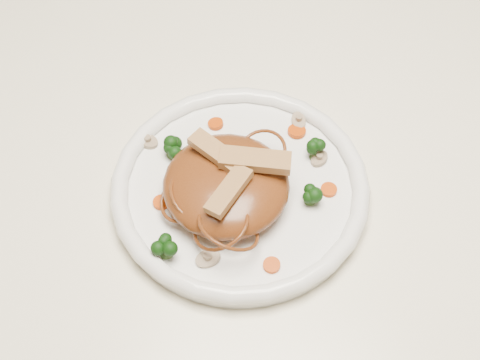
{
  "coord_description": "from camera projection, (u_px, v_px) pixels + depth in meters",
  "views": [
    {
      "loc": [
        -0.02,
        -0.42,
        1.39
      ],
      "look_at": [
        -0.05,
        0.01,
        0.78
      ],
      "focal_mm": 50.56,
      "sensor_mm": 36.0,
      "label": 1
    }
  ],
  "objects": [
    {
      "name": "table",
      "position": [
        279.0,
        250.0,
        0.84
      ],
      "size": [
        1.2,
        0.8,
        0.75
      ],
      "color": "white",
      "rests_on": "ground"
    },
    {
      "name": "plate",
      "position": [
        240.0,
        191.0,
        0.76
      ],
      "size": [
        0.29,
        0.29,
        0.02
      ],
      "primitive_type": "cylinder",
      "rotation": [
        0.0,
        0.0,
        -0.01
      ],
      "color": "white",
      "rests_on": "table"
    },
    {
      "name": "noodle_mound",
      "position": [
        226.0,
        185.0,
        0.73
      ],
      "size": [
        0.14,
        0.14,
        0.04
      ],
      "primitive_type": "ellipsoid",
      "rotation": [
        0.0,
        0.0,
        -0.03
      ],
      "color": "brown",
      "rests_on": "plate"
    },
    {
      "name": "chicken_a",
      "position": [
        255.0,
        160.0,
        0.71
      ],
      "size": [
        0.08,
        0.03,
        0.01
      ],
      "primitive_type": "cube",
      "rotation": [
        0.0,
        0.0,
        -0.04
      ],
      "color": "tan",
      "rests_on": "noodle_mound"
    },
    {
      "name": "chicken_b",
      "position": [
        216.0,
        152.0,
        0.72
      ],
      "size": [
        0.06,
        0.05,
        0.01
      ],
      "primitive_type": "cube",
      "rotation": [
        0.0,
        0.0,
        2.51
      ],
      "color": "tan",
      "rests_on": "noodle_mound"
    },
    {
      "name": "chicken_c",
      "position": [
        229.0,
        191.0,
        0.69
      ],
      "size": [
        0.05,
        0.07,
        0.01
      ],
      "primitive_type": "cube",
      "rotation": [
        0.0,
        0.0,
        4.21
      ],
      "color": "tan",
      "rests_on": "noodle_mound"
    },
    {
      "name": "broccoli_0",
      "position": [
        316.0,
        150.0,
        0.77
      ],
      "size": [
        0.03,
        0.03,
        0.03
      ],
      "primitive_type": null,
      "rotation": [
        0.0,
        0.0,
        0.13
      ],
      "color": "#0E350B",
      "rests_on": "plate"
    },
    {
      "name": "broccoli_1",
      "position": [
        172.0,
        148.0,
        0.77
      ],
      "size": [
        0.02,
        0.02,
        0.03
      ],
      "primitive_type": null,
      "rotation": [
        0.0,
        0.0,
        -0.03
      ],
      "color": "#0E350B",
      "rests_on": "plate"
    },
    {
      "name": "broccoli_2",
      "position": [
        165.0,
        246.0,
        0.69
      ],
      "size": [
        0.04,
        0.04,
        0.03
      ],
      "primitive_type": null,
      "rotation": [
        0.0,
        0.0,
        0.33
      ],
      "color": "#0E350B",
      "rests_on": "plate"
    },
    {
      "name": "broccoli_3",
      "position": [
        311.0,
        193.0,
        0.73
      ],
      "size": [
        0.03,
        0.03,
        0.03
      ],
      "primitive_type": null,
      "rotation": [
        0.0,
        0.0,
        0.39
      ],
      "color": "#0E350B",
      "rests_on": "plate"
    },
    {
      "name": "carrot_0",
      "position": [
        297.0,
        131.0,
        0.8
      ],
      "size": [
        0.02,
        0.02,
        0.0
      ],
      "primitive_type": "cylinder",
      "rotation": [
        0.0,
        0.0,
        -0.15
      ],
      "color": "#BF3907",
      "rests_on": "plate"
    },
    {
      "name": "carrot_1",
      "position": [
        161.0,
        202.0,
        0.74
      ],
      "size": [
        0.02,
        0.02,
        0.0
      ],
      "primitive_type": "cylinder",
      "rotation": [
        0.0,
        0.0,
        0.1
      ],
      "color": "#BF3907",
      "rests_on": "plate"
    },
    {
      "name": "carrot_2",
      "position": [
        329.0,
        190.0,
        0.75
      ],
      "size": [
        0.02,
        0.02,
        0.0
      ],
      "primitive_type": "cylinder",
      "rotation": [
        0.0,
        0.0,
        0.28
      ],
      "color": "#BF3907",
      "rests_on": "plate"
    },
    {
      "name": "carrot_3",
      "position": [
        216.0,
        124.0,
        0.81
      ],
      "size": [
        0.02,
        0.02,
        0.0
      ],
      "primitive_type": "cylinder",
      "rotation": [
        0.0,
        0.0,
        -0.04
      ],
      "color": "#BF3907",
      "rests_on": "plate"
    },
    {
      "name": "carrot_4",
      "position": [
        272.0,
        265.0,
        0.7
      ],
      "size": [
        0.02,
        0.02,
        0.0
      ],
      "primitive_type": "cylinder",
      "rotation": [
        0.0,
        0.0,
        -0.42
      ],
      "color": "#BF3907",
      "rests_on": "plate"
    },
    {
      "name": "mushroom_0",
      "position": [
        208.0,
        259.0,
        0.7
      ],
      "size": [
        0.04,
        0.04,
        0.01
      ],
      "primitive_type": "cylinder",
      "rotation": [
        0.0,
        0.0,
        0.44
      ],
      "color": "tan",
      "rests_on": "plate"
    },
    {
      "name": "mushroom_1",
      "position": [
        319.0,
        159.0,
        0.78
      ],
      "size": [
        0.03,
        0.03,
        0.01
      ],
      "primitive_type": "cylinder",
      "rotation": [
        0.0,
        0.0,
        0.89
      ],
      "color": "tan",
      "rests_on": "plate"
    },
    {
      "name": "mushroom_2",
      "position": [
        148.0,
        141.0,
        0.79
      ],
      "size": [
        0.03,
        0.03,
        0.01
      ],
      "primitive_type": "cylinder",
      "rotation": [
        0.0,
        0.0,
        -0.45
      ],
      "color": "tan",
      "rests_on": "plate"
    },
    {
      "name": "mushroom_3",
      "position": [
        299.0,
        121.0,
        0.81
      ],
      "size": [
        0.03,
        0.03,
        0.01
      ],
      "primitive_type": "cylinder",
      "rotation": [
        0.0,
        0.0,
        1.86
      ],
      "color": "tan",
      "rests_on": "plate"
    }
  ]
}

